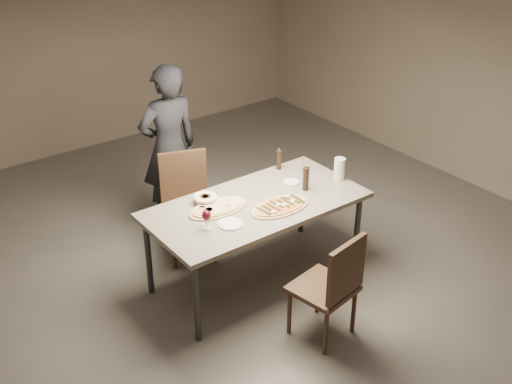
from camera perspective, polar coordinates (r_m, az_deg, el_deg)
room at (r=4.93m, az=0.00°, el=5.65°), size 7.00×7.00×7.00m
dining_table at (r=5.24m, az=0.00°, el=-1.51°), size 1.80×0.90×0.75m
zucchini_pizza at (r=5.13m, az=2.16°, el=-1.27°), size 0.53×0.29×0.05m
ham_pizza at (r=5.12m, az=-3.42°, el=-1.41°), size 0.51×0.29×0.04m
bread_basket at (r=5.20m, az=-4.53°, el=-0.59°), size 0.20×0.20×0.07m
oil_dish at (r=5.52m, az=3.14°, el=0.87°), size 0.14×0.14×0.02m
pepper_mill_left at (r=5.38m, az=4.45°, el=1.22°), size 0.06×0.06×0.23m
pepper_mill_right at (r=5.73m, az=2.05°, el=2.91°), size 0.05×0.05×0.20m
carafe at (r=5.59m, az=7.43°, el=2.04°), size 0.10×0.10×0.20m
wine_glass at (r=4.82m, az=-4.43°, el=-2.14°), size 0.07×0.07×0.16m
side_plate at (r=4.92m, az=-2.30°, el=-2.85°), size 0.19×0.19×0.01m
chair_near at (r=4.74m, az=6.83°, el=-8.07°), size 0.49×0.49×0.89m
chair_far at (r=5.76m, az=-6.19°, el=-0.60°), size 0.57×0.57×0.95m
diner at (r=6.10m, az=-7.73°, el=3.92°), size 0.62×0.43×1.62m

